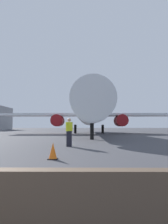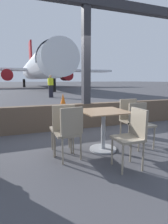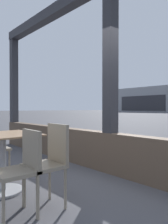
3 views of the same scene
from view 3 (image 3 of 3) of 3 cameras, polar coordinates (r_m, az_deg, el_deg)
name	(u,v)px [view 3 (image 3 of 3)]	position (r m, az deg, el deg)	size (l,w,h in m)	color
window_frame	(110,103)	(3.82, 6.93, 2.46)	(8.30, 0.24, 3.51)	brown
dining_table	(3,157)	(3.14, -20.55, -10.94)	(0.84, 0.84, 0.77)	#8C6B4C
cafe_chair_window_right	(22,164)	(2.39, -15.87, -13.05)	(0.41, 0.41, 0.89)	gray
cafe_chair_aisle_right	(51,157)	(2.55, -8.78, -11.67)	(0.41, 0.41, 0.93)	gray
distant_hangar	(155,100)	(79.89, 18.10, 2.98)	(23.59, 15.88, 8.16)	gray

